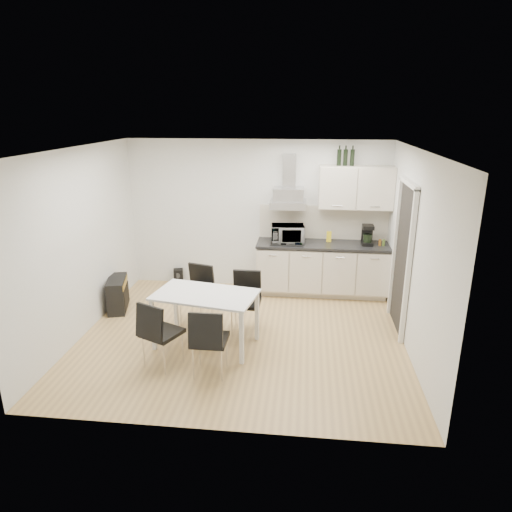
{
  "coord_description": "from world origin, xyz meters",
  "views": [
    {
      "loc": [
        0.84,
        -5.75,
        3.08
      ],
      "look_at": [
        0.17,
        0.32,
        1.1
      ],
      "focal_mm": 32.0,
      "sensor_mm": 36.0,
      "label": 1
    }
  ],
  "objects_px": {
    "dining_table": "(205,300)",
    "floor_speaker": "(178,276)",
    "chair_far_right": "(245,303)",
    "guitar_amp": "(118,294)",
    "chair_near_right": "(210,341)",
    "kitchenette": "(325,248)",
    "chair_near_left": "(162,333)",
    "chair_far_left": "(196,296)"
  },
  "relations": [
    {
      "from": "dining_table",
      "to": "floor_speaker",
      "type": "distance_m",
      "value": 2.46
    },
    {
      "from": "chair_far_right",
      "to": "guitar_amp",
      "type": "relative_size",
      "value": 1.31
    },
    {
      "from": "chair_near_right",
      "to": "kitchenette",
      "type": "bearing_deg",
      "value": 62.16
    },
    {
      "from": "chair_far_right",
      "to": "chair_near_left",
      "type": "relative_size",
      "value": 1.0
    },
    {
      "from": "kitchenette",
      "to": "chair_far_left",
      "type": "relative_size",
      "value": 2.86
    },
    {
      "from": "kitchenette",
      "to": "chair_near_right",
      "type": "relative_size",
      "value": 2.86
    },
    {
      "from": "kitchenette",
      "to": "chair_near_right",
      "type": "bearing_deg",
      "value": -117.83
    },
    {
      "from": "kitchenette",
      "to": "dining_table",
      "type": "height_order",
      "value": "kitchenette"
    },
    {
      "from": "kitchenette",
      "to": "floor_speaker",
      "type": "relative_size",
      "value": 9.01
    },
    {
      "from": "chair_near_left",
      "to": "chair_near_right",
      "type": "height_order",
      "value": "same"
    },
    {
      "from": "chair_near_left",
      "to": "guitar_amp",
      "type": "height_order",
      "value": "chair_near_left"
    },
    {
      "from": "chair_far_left",
      "to": "dining_table",
      "type": "bearing_deg",
      "value": 131.0
    },
    {
      "from": "chair_far_right",
      "to": "guitar_amp",
      "type": "bearing_deg",
      "value": -13.56
    },
    {
      "from": "dining_table",
      "to": "chair_far_right",
      "type": "xyz_separation_m",
      "value": [
        0.48,
        0.44,
        -0.22
      ]
    },
    {
      "from": "kitchenette",
      "to": "chair_near_left",
      "type": "height_order",
      "value": "kitchenette"
    },
    {
      "from": "chair_near_left",
      "to": "floor_speaker",
      "type": "relative_size",
      "value": 3.15
    },
    {
      "from": "chair_far_right",
      "to": "chair_near_right",
      "type": "relative_size",
      "value": 1.0
    },
    {
      "from": "dining_table",
      "to": "guitar_amp",
      "type": "xyz_separation_m",
      "value": [
        -1.66,
        0.98,
        -0.4
      ]
    },
    {
      "from": "chair_far_right",
      "to": "chair_near_left",
      "type": "distance_m",
      "value": 1.36
    },
    {
      "from": "chair_far_right",
      "to": "guitar_amp",
      "type": "distance_m",
      "value": 2.21
    },
    {
      "from": "chair_near_right",
      "to": "floor_speaker",
      "type": "bearing_deg",
      "value": 112.62
    },
    {
      "from": "chair_far_left",
      "to": "chair_near_right",
      "type": "bearing_deg",
      "value": 126.37
    },
    {
      "from": "chair_far_right",
      "to": "floor_speaker",
      "type": "distance_m",
      "value": 2.31
    },
    {
      "from": "kitchenette",
      "to": "chair_far_left",
      "type": "height_order",
      "value": "kitchenette"
    },
    {
      "from": "chair_far_left",
      "to": "chair_near_right",
      "type": "height_order",
      "value": "same"
    },
    {
      "from": "dining_table",
      "to": "chair_near_left",
      "type": "height_order",
      "value": "chair_near_left"
    },
    {
      "from": "kitchenette",
      "to": "guitar_amp",
      "type": "bearing_deg",
      "value": -162.39
    },
    {
      "from": "guitar_amp",
      "to": "chair_near_right",
      "type": "bearing_deg",
      "value": -56.79
    },
    {
      "from": "dining_table",
      "to": "floor_speaker",
      "type": "bearing_deg",
      "value": 125.24
    },
    {
      "from": "guitar_amp",
      "to": "kitchenette",
      "type": "bearing_deg",
      "value": 2.8
    },
    {
      "from": "chair_far_left",
      "to": "chair_near_left",
      "type": "xyz_separation_m",
      "value": [
        -0.13,
        -1.21,
        0.0
      ]
    },
    {
      "from": "dining_table",
      "to": "chair_near_right",
      "type": "bearing_deg",
      "value": -63.6
    },
    {
      "from": "chair_far_right",
      "to": "chair_near_right",
      "type": "distance_m",
      "value": 1.16
    },
    {
      "from": "chair_far_right",
      "to": "chair_near_right",
      "type": "bearing_deg",
      "value": 76.65
    },
    {
      "from": "floor_speaker",
      "to": "chair_far_right",
      "type": "bearing_deg",
      "value": -64.43
    },
    {
      "from": "kitchenette",
      "to": "chair_near_left",
      "type": "distance_m",
      "value": 3.33
    },
    {
      "from": "chair_far_left",
      "to": "floor_speaker",
      "type": "relative_size",
      "value": 3.15
    },
    {
      "from": "chair_near_left",
      "to": "guitar_amp",
      "type": "distance_m",
      "value": 1.99
    },
    {
      "from": "chair_near_left",
      "to": "chair_far_left",
      "type": "bearing_deg",
      "value": 108.49
    },
    {
      "from": "chair_far_right",
      "to": "chair_near_left",
      "type": "xyz_separation_m",
      "value": [
        -0.9,
        -1.02,
        0.0
      ]
    },
    {
      "from": "dining_table",
      "to": "floor_speaker",
      "type": "xyz_separation_m",
      "value": [
        -1.0,
        2.18,
        -0.52
      ]
    },
    {
      "from": "floor_speaker",
      "to": "chair_far_left",
      "type": "bearing_deg",
      "value": -80.13
    }
  ]
}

